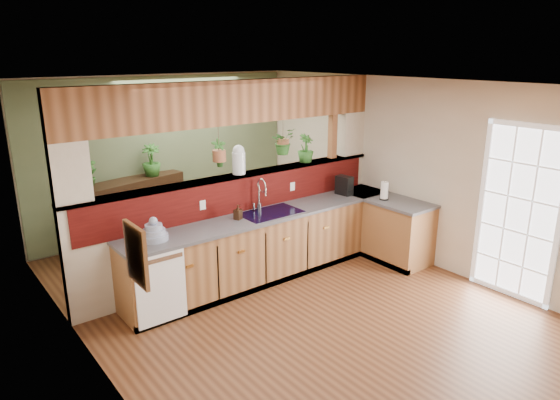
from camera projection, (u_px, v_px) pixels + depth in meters
ground at (303, 308)px, 5.95m from camera, size 4.60×7.00×0.01m
ceiling at (306, 86)px, 5.20m from camera, size 4.60×7.00×0.01m
wall_back at (167, 155)px, 8.22m from camera, size 4.60×0.02×2.60m
wall_left at (98, 254)px, 4.22m from camera, size 0.02×7.00×2.60m
wall_right at (430, 174)px, 6.93m from camera, size 0.02×7.00×2.60m
pass_through_partition at (240, 188)px, 6.64m from camera, size 4.60×0.21×2.60m
pass_through_ledge at (238, 176)px, 6.58m from camera, size 4.60×0.21×0.04m
header_beam at (236, 102)px, 6.30m from camera, size 4.60×0.15×0.55m
sage_backwall at (167, 155)px, 8.21m from camera, size 4.55×0.02×2.55m
countertop at (309, 237)px, 6.97m from camera, size 4.14×1.52×0.90m
dishwasher at (161, 288)px, 5.45m from camera, size 0.58×0.03×0.82m
navy_sink at (270, 218)px, 6.60m from camera, size 0.82×0.50×0.18m
french_door at (518, 215)px, 6.00m from camera, size 0.06×1.02×2.16m
framed_print at (137, 255)px, 3.56m from camera, size 0.04×0.35×0.45m
faucet at (260, 193)px, 6.60m from camera, size 0.20×0.20×0.45m
dish_stack at (154, 233)px, 5.60m from camera, size 0.31×0.31×0.27m
soap_dispenser at (238, 212)px, 6.29m from camera, size 0.11×0.11×0.19m
coffee_maker at (345, 186)px, 7.37m from camera, size 0.15×0.25×0.28m
paper_towel at (384, 191)px, 7.12m from camera, size 0.13×0.13×0.28m
glass_jar at (239, 160)px, 6.52m from camera, size 0.17×0.17×0.39m
ledge_plant_right at (306, 148)px, 7.20m from camera, size 0.26×0.26×0.41m
hanging_plant_a at (219, 144)px, 6.28m from camera, size 0.22×0.17×0.48m
hanging_plant_b at (283, 130)px, 6.87m from camera, size 0.38×0.34×0.47m
shelving_console at (135, 213)px, 7.84m from camera, size 1.71×0.80×1.10m
shelf_plant_a at (90, 172)px, 7.26m from camera, size 0.23×0.17×0.41m
shelf_plant_b at (151, 160)px, 7.81m from camera, size 0.37×0.37×0.50m
floor_plant at (266, 213)px, 8.38m from camera, size 0.72×0.66×0.66m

